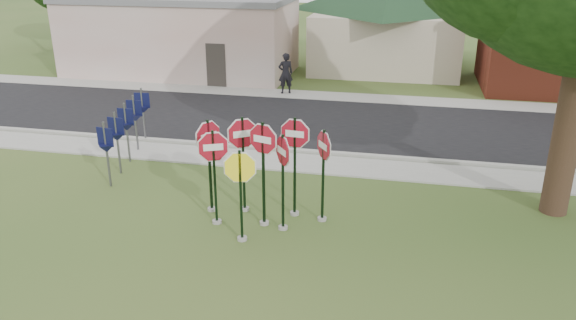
% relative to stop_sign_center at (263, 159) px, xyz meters
% --- Properties ---
extents(ground, '(120.00, 120.00, 0.00)m').
position_rel_stop_sign_center_xyz_m(ground, '(-0.08, -1.11, -1.80)').
color(ground, '#324F1D').
rests_on(ground, ground).
extents(sidewalk_near, '(60.00, 1.60, 0.06)m').
position_rel_stop_sign_center_xyz_m(sidewalk_near, '(-0.08, 4.39, -1.77)').
color(sidewalk_near, gray).
rests_on(sidewalk_near, ground).
extents(road, '(60.00, 7.00, 0.04)m').
position_rel_stop_sign_center_xyz_m(road, '(-0.08, 8.89, -1.78)').
color(road, black).
rests_on(road, ground).
extents(sidewalk_far, '(60.00, 1.60, 0.06)m').
position_rel_stop_sign_center_xyz_m(sidewalk_far, '(-0.08, 13.19, -1.77)').
color(sidewalk_far, gray).
rests_on(sidewalk_far, ground).
extents(curb, '(60.00, 0.20, 0.14)m').
position_rel_stop_sign_center_xyz_m(curb, '(-0.08, 5.39, -1.73)').
color(curb, gray).
rests_on(curb, ground).
extents(stop_sign_center, '(1.03, 0.33, 2.85)m').
position_rel_stop_sign_center_xyz_m(stop_sign_center, '(0.00, 0.00, 0.00)').
color(stop_sign_center, gray).
rests_on(stop_sign_center, ground).
extents(stop_sign_yellow, '(1.03, 0.27, 2.43)m').
position_rel_stop_sign_center_xyz_m(stop_sign_yellow, '(-0.32, -0.91, -0.31)').
color(stop_sign_yellow, gray).
rests_on(stop_sign_yellow, ground).
extents(stop_sign_left, '(0.97, 0.45, 2.62)m').
position_rel_stop_sign_center_xyz_m(stop_sign_left, '(-1.22, -0.19, -0.17)').
color(stop_sign_left, gray).
rests_on(stop_sign_left, ground).
extents(stop_sign_right, '(0.63, 0.83, 2.62)m').
position_rel_stop_sign_center_xyz_m(stop_sign_right, '(0.53, -0.14, -0.18)').
color(stop_sign_right, gray).
rests_on(stop_sign_right, ground).
extents(stop_sign_back_right, '(1.06, 0.24, 2.80)m').
position_rel_stop_sign_center_xyz_m(stop_sign_back_right, '(0.65, 0.71, -0.03)').
color(stop_sign_back_right, gray).
rests_on(stop_sign_back_right, ground).
extents(stop_sign_back_left, '(0.93, 0.64, 2.74)m').
position_rel_stop_sign_center_xyz_m(stop_sign_back_left, '(-0.72, 0.68, -0.07)').
color(stop_sign_back_left, gray).
rests_on(stop_sign_back_left, ground).
extents(stop_sign_far_right, '(0.58, 0.86, 2.58)m').
position_rel_stop_sign_center_xyz_m(stop_sign_far_right, '(1.41, 0.54, -0.21)').
color(stop_sign_far_right, gray).
rests_on(stop_sign_far_right, ground).
extents(stop_sign_far_left, '(0.57, 0.94, 2.67)m').
position_rel_stop_sign_center_xyz_m(stop_sign_far_left, '(-1.59, 0.48, -0.13)').
color(stop_sign_far_left, gray).
rests_on(stop_sign_far_left, ground).
extents(route_sign_row, '(1.43, 4.63, 2.00)m').
position_rel_stop_sign_center_xyz_m(route_sign_row, '(-5.48, 3.39, -0.57)').
color(route_sign_row, '#59595E').
rests_on(route_sign_row, ground).
extents(building_stucco, '(12.20, 6.20, 4.20)m').
position_rel_stop_sign_center_xyz_m(building_stucco, '(-9.08, 16.89, 0.35)').
color(building_stucco, beige).
rests_on(building_stucco, ground).
extents(building_house, '(11.60, 11.60, 6.20)m').
position_rel_stop_sign_center_xyz_m(building_house, '(1.92, 20.89, 1.85)').
color(building_house, '#B7AA91').
rests_on(building_house, ground).
extents(pedestrian, '(0.83, 0.71, 1.93)m').
position_rel_stop_sign_center_xyz_m(pedestrian, '(-2.40, 13.28, -0.77)').
color(pedestrian, black).
rests_on(pedestrian, sidewalk_far).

